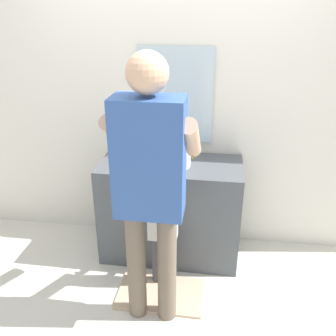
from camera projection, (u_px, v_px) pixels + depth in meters
name	position (u px, v px, depth m)	size (l,w,h in m)	color
ground_plane	(165.00, 273.00, 3.03)	(14.00, 14.00, 0.00)	silver
back_wall	(176.00, 92.00, 3.03)	(4.40, 0.10, 2.70)	silver
vanity_cabinet	(171.00, 209.00, 3.12)	(1.14, 0.54, 0.85)	#4C5156
sink_basin	(170.00, 158.00, 2.91)	(0.32, 0.32, 0.11)	silver
faucet	(174.00, 146.00, 3.08)	(0.18, 0.14, 0.18)	#B7BABF
toothbrush_cup	(134.00, 152.00, 3.04)	(0.07, 0.07, 0.21)	silver
bath_mat	(160.00, 293.00, 2.80)	(0.64, 0.40, 0.02)	#CCAD8E
child_toddler	(163.00, 222.00, 2.71)	(0.29, 0.29, 0.92)	#47474C
adult_parent	(150.00, 175.00, 2.21)	(0.56, 0.58, 1.80)	#6B5B4C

